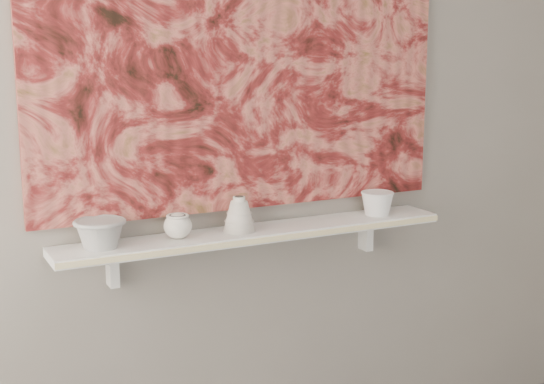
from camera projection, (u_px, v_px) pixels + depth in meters
wall_back at (245, 104)px, 2.59m from camera, size 3.60×0.00×3.60m
shelf at (257, 233)px, 2.59m from camera, size 1.40×0.18×0.03m
shelf_stripe at (269, 239)px, 2.51m from camera, size 1.40×0.01×0.02m
bracket_left at (112, 268)px, 2.45m from camera, size 0.03×0.06×0.12m
bracket_right at (366, 234)px, 2.88m from camera, size 0.03×0.06×0.12m
painting at (246, 48)px, 2.54m from camera, size 1.50×0.02×1.10m
house_motif at (359, 132)px, 2.79m from camera, size 0.09×0.00×0.08m
bowl_grey at (100, 233)px, 2.34m from camera, size 0.21×0.21×0.09m
cup_cream at (178, 226)px, 2.45m from camera, size 0.11×0.11×0.08m
bell_vessel at (239, 214)px, 2.55m from camera, size 0.13×0.13×0.12m
bowl_white at (377, 203)px, 2.80m from camera, size 0.13×0.13×0.09m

